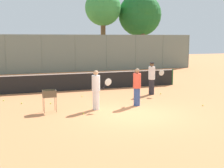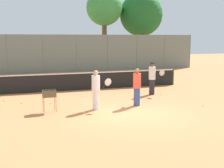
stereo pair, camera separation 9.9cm
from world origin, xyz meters
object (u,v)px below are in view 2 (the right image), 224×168
player_yellow_shirt (152,78)px  ball_cart (49,95)px  player_white_outfit (96,89)px  player_red_cap (137,87)px  tennis_net (90,81)px

player_yellow_shirt → ball_cart: bearing=-119.1°
ball_cart → player_white_outfit: bearing=-6.2°
player_yellow_shirt → player_red_cap: bearing=-89.7°
tennis_net → player_white_outfit: (-1.19, -5.31, 0.35)m
tennis_net → ball_cart: bearing=-122.4°
tennis_net → player_red_cap: (0.85, -5.18, 0.35)m
tennis_net → player_red_cap: bearing=-80.7°
player_red_cap → player_yellow_shirt: size_ratio=0.97×
player_red_cap → ball_cart: 4.09m
player_white_outfit → ball_cart: size_ratio=1.83×
player_red_cap → ball_cart: size_ratio=1.83×
tennis_net → player_yellow_shirt: player_yellow_shirt is taller
player_white_outfit → player_yellow_shirt: size_ratio=0.97×
player_white_outfit → player_yellow_shirt: 4.74m
tennis_net → player_yellow_shirt: (2.84, -2.81, 0.38)m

